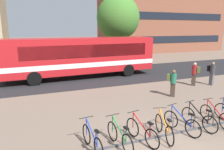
{
  "coord_description": "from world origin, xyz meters",
  "views": [
    {
      "loc": [
        -4.01,
        -5.29,
        3.92
      ],
      "look_at": [
        0.22,
        5.4,
        1.38
      ],
      "focal_mm": 33.76,
      "sensor_mm": 36.0,
      "label": 1
    }
  ],
  "objects_px": {
    "parked_bicycle_blue_4": "(181,123)",
    "parked_bicycle_red_6": "(216,116)",
    "city_bus": "(80,56)",
    "parked_bicycle_orange_3": "(164,128)",
    "commuter_black_pack_0": "(212,72)",
    "street_tree_0": "(118,18)",
    "parked_bicycle_green_1": "(120,137)",
    "parked_bicycle_blue_0": "(92,140)",
    "commuter_olive_pack_1": "(195,72)",
    "parked_bicycle_red_2": "(142,132)",
    "parked_bicycle_black_5": "(199,119)",
    "commuter_olive_pack_2": "(173,81)"
  },
  "relations": [
    {
      "from": "parked_bicycle_blue_4",
      "to": "parked_bicycle_red_6",
      "type": "bearing_deg",
      "value": -103.62
    },
    {
      "from": "city_bus",
      "to": "parked_bicycle_orange_3",
      "type": "height_order",
      "value": "city_bus"
    },
    {
      "from": "commuter_black_pack_0",
      "to": "street_tree_0",
      "type": "distance_m",
      "value": 12.2
    },
    {
      "from": "commuter_black_pack_0",
      "to": "parked_bicycle_orange_3",
      "type": "bearing_deg",
      "value": -65.65
    },
    {
      "from": "parked_bicycle_green_1",
      "to": "parked_bicycle_blue_0",
      "type": "bearing_deg",
      "value": 75.47
    },
    {
      "from": "commuter_olive_pack_1",
      "to": "street_tree_0",
      "type": "xyz_separation_m",
      "value": [
        -1.12,
        10.94,
        4.14
      ]
    },
    {
      "from": "commuter_olive_pack_1",
      "to": "commuter_black_pack_0",
      "type": "bearing_deg",
      "value": -143.18
    },
    {
      "from": "parked_bicycle_blue_0",
      "to": "parked_bicycle_red_2",
      "type": "height_order",
      "value": "same"
    },
    {
      "from": "parked_bicycle_green_1",
      "to": "parked_bicycle_orange_3",
      "type": "height_order",
      "value": "same"
    },
    {
      "from": "parked_bicycle_green_1",
      "to": "parked_bicycle_red_6",
      "type": "bearing_deg",
      "value": -95.43
    },
    {
      "from": "parked_bicycle_orange_3",
      "to": "parked_bicycle_black_5",
      "type": "distance_m",
      "value": 1.78
    },
    {
      "from": "parked_bicycle_blue_4",
      "to": "commuter_black_pack_0",
      "type": "xyz_separation_m",
      "value": [
        6.63,
        4.9,
        0.57
      ]
    },
    {
      "from": "city_bus",
      "to": "parked_bicycle_green_1",
      "type": "height_order",
      "value": "city_bus"
    },
    {
      "from": "parked_bicycle_black_5",
      "to": "commuter_olive_pack_2",
      "type": "bearing_deg",
      "value": -31.13
    },
    {
      "from": "parked_bicycle_red_2",
      "to": "commuter_olive_pack_1",
      "type": "relative_size",
      "value": 1.03
    },
    {
      "from": "parked_bicycle_blue_4",
      "to": "street_tree_0",
      "type": "bearing_deg",
      "value": -28.15
    },
    {
      "from": "commuter_olive_pack_1",
      "to": "city_bus",
      "type": "bearing_deg",
      "value": 10.98
    },
    {
      "from": "parked_bicycle_orange_3",
      "to": "commuter_olive_pack_2",
      "type": "xyz_separation_m",
      "value": [
        3.3,
        3.89,
        0.54
      ]
    },
    {
      "from": "city_bus",
      "to": "parked_bicycle_red_2",
      "type": "relative_size",
      "value": 7.14
    },
    {
      "from": "parked_bicycle_orange_3",
      "to": "commuter_black_pack_0",
      "type": "relative_size",
      "value": 1.02
    },
    {
      "from": "city_bus",
      "to": "parked_bicycle_orange_3",
      "type": "distance_m",
      "value": 10.88
    },
    {
      "from": "parked_bicycle_red_2",
      "to": "commuter_black_pack_0",
      "type": "bearing_deg",
      "value": -71.29
    },
    {
      "from": "parked_bicycle_blue_4",
      "to": "commuter_black_pack_0",
      "type": "distance_m",
      "value": 8.26
    },
    {
      "from": "parked_bicycle_blue_0",
      "to": "parked_bicycle_black_5",
      "type": "bearing_deg",
      "value": -96.27
    },
    {
      "from": "parked_bicycle_blue_4",
      "to": "commuter_olive_pack_1",
      "type": "relative_size",
      "value": 1.03
    },
    {
      "from": "city_bus",
      "to": "commuter_black_pack_0",
      "type": "height_order",
      "value": "city_bus"
    },
    {
      "from": "commuter_black_pack_0",
      "to": "street_tree_0",
      "type": "relative_size",
      "value": 0.22
    },
    {
      "from": "parked_bicycle_green_1",
      "to": "parked_bicycle_red_6",
      "type": "height_order",
      "value": "same"
    },
    {
      "from": "parked_bicycle_red_6",
      "to": "commuter_olive_pack_1",
      "type": "xyz_separation_m",
      "value": [
        3.62,
        5.19,
        0.56
      ]
    },
    {
      "from": "parked_bicycle_red_6",
      "to": "commuter_black_pack_0",
      "type": "distance_m",
      "value": 6.94
    },
    {
      "from": "parked_bicycle_blue_0",
      "to": "commuter_olive_pack_1",
      "type": "xyz_separation_m",
      "value": [
        8.92,
        5.15,
        0.56
      ]
    },
    {
      "from": "parked_bicycle_red_2",
      "to": "parked_bicycle_red_6",
      "type": "relative_size",
      "value": 0.98
    },
    {
      "from": "commuter_olive_pack_2",
      "to": "parked_bicycle_green_1",
      "type": "bearing_deg",
      "value": -97.44
    },
    {
      "from": "parked_bicycle_black_5",
      "to": "parked_bicycle_red_6",
      "type": "relative_size",
      "value": 0.99
    },
    {
      "from": "parked_bicycle_red_2",
      "to": "parked_bicycle_black_5",
      "type": "height_order",
      "value": "same"
    },
    {
      "from": "city_bus",
      "to": "parked_bicycle_red_6",
      "type": "height_order",
      "value": "city_bus"
    },
    {
      "from": "parked_bicycle_green_1",
      "to": "parked_bicycle_blue_4",
      "type": "relative_size",
      "value": 1.02
    },
    {
      "from": "parked_bicycle_black_5",
      "to": "parked_bicycle_green_1",
      "type": "bearing_deg",
      "value": 83.28
    },
    {
      "from": "parked_bicycle_green_1",
      "to": "commuter_olive_pack_1",
      "type": "distance_m",
      "value": 9.6
    },
    {
      "from": "parked_bicycle_orange_3",
      "to": "parked_bicycle_black_5",
      "type": "bearing_deg",
      "value": -71.79
    },
    {
      "from": "city_bus",
      "to": "street_tree_0",
      "type": "xyz_separation_m",
      "value": [
        5.66,
        5.47,
        3.31
      ]
    },
    {
      "from": "parked_bicycle_blue_4",
      "to": "parked_bicycle_black_5",
      "type": "bearing_deg",
      "value": -101.08
    },
    {
      "from": "parked_bicycle_red_2",
      "to": "commuter_olive_pack_2",
      "type": "relative_size",
      "value": 1.05
    },
    {
      "from": "commuter_olive_pack_2",
      "to": "street_tree_0",
      "type": "bearing_deg",
      "value": 126.77
    },
    {
      "from": "parked_bicycle_green_1",
      "to": "parked_bicycle_orange_3",
      "type": "xyz_separation_m",
      "value": [
        1.75,
        -0.03,
        0.0
      ]
    },
    {
      "from": "city_bus",
      "to": "parked_bicycle_black_5",
      "type": "bearing_deg",
      "value": 100.29
    },
    {
      "from": "parked_bicycle_red_6",
      "to": "commuter_olive_pack_2",
      "type": "distance_m",
      "value": 3.87
    },
    {
      "from": "parked_bicycle_red_2",
      "to": "parked_bicycle_black_5",
      "type": "relative_size",
      "value": 0.99
    },
    {
      "from": "parked_bicycle_green_1",
      "to": "commuter_olive_pack_2",
      "type": "relative_size",
      "value": 1.07
    },
    {
      "from": "parked_bicycle_blue_4",
      "to": "street_tree_0",
      "type": "height_order",
      "value": "street_tree_0"
    }
  ]
}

